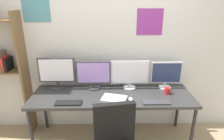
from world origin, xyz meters
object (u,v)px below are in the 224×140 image
Objects in this scene: desk at (112,98)px; monitor_center_left at (94,74)px; monitor_center_right at (130,74)px; computer_mouse at (131,99)px; laptop_closed at (114,99)px; monitor_far_left at (57,72)px; keyboard_left at (68,103)px; coffee_mug at (167,91)px; keyboard_right at (156,102)px; monitor_far_right at (166,74)px.

monitor_center_left is (-0.26, 0.21, 0.28)m from desk.
monitor_center_right is 5.79× the size of computer_mouse.
monitor_center_left is at bearing 146.70° from laptop_closed.
keyboard_left is at bearing -62.12° from monitor_far_left.
monitor_center_left reaches higher than coffee_mug.
keyboard_left reaches higher than desk.
monitor_center_right is 0.58m from keyboard_right.
monitor_center_left is at bearing -0.00° from monitor_far_left.
desk is 0.61m from keyboard_right.
keyboard_right is at bearing -13.12° from computer_mouse.
keyboard_left is 0.96× the size of keyboard_right.
computer_mouse is at bearing -32.81° from desk.
monitor_far_right is 0.26m from coffee_mug.
computer_mouse is at bearing 9.83° from laptop_closed.
keyboard_left is 1.12m from keyboard_right.
monitor_far_left reaches higher than keyboard_right.
monitor_center_right is at bearing 28.21° from keyboard_left.
monitor_center_right is 0.96m from keyboard_left.
computer_mouse is at bearing -19.57° from monitor_far_left.
coffee_mug is (-0.02, -0.19, -0.17)m from monitor_far_right.
keyboard_right is at bearing 5.95° from laptop_closed.
monitor_far_right is (1.06, -0.00, -0.01)m from monitor_center_left.
monitor_center_left reaches higher than laptop_closed.
monitor_far_left is at bearing 173.08° from coffee_mug.
monitor_center_right is 5.25× the size of coffee_mug.
monitor_center_left is 1.50× the size of keyboard_left.
laptop_closed is 0.76m from coffee_mug.
desk is 0.61m from keyboard_left.
desk is 0.78m from coffee_mug.
computer_mouse is 0.91× the size of coffee_mug.
monitor_far_left is 1.13m from computer_mouse.
monitor_far_right is 0.54m from keyboard_right.
monitor_far_right reaches higher than keyboard_left.
monitor_center_right is at bearing 123.73° from keyboard_right.
monitor_center_left is 1.57× the size of laptop_closed.
monitor_center_left is 1.07m from coffee_mug.
laptop_closed is (0.82, -0.34, -0.25)m from monitor_far_left.
monitor_center_left is 1.06m from monitor_far_right.
monitor_center_left is at bearing 169.61° from coffee_mug.
desk is 23.21× the size of computer_mouse.
keyboard_right is (0.30, -0.44, -0.22)m from monitor_center_right.
monitor_far_left is 1.60m from coffee_mug.
monitor_center_right is at bearing 38.74° from desk.
keyboard_right is (1.35, -0.44, -0.26)m from monitor_far_left.
monitor_center_right is 1.74× the size of laptop_closed.
keyboard_left is at bearing -157.67° from desk.
computer_mouse reaches higher than laptop_closed.
monitor_center_left is at bearing -180.00° from monitor_center_right.
monitor_center_left is 1.11× the size of monitor_far_right.
monitor_center_right is (0.26, 0.21, 0.28)m from desk.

